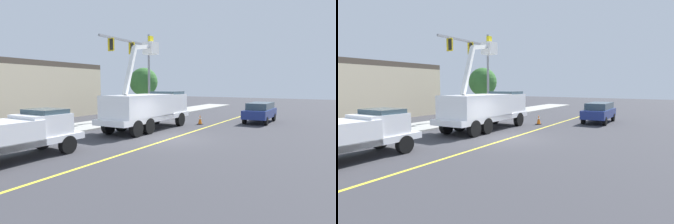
% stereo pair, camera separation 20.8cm
% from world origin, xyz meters
% --- Properties ---
extents(ground, '(120.00, 120.00, 0.00)m').
position_xyz_m(ground, '(0.00, 0.00, 0.00)').
color(ground, '#38383D').
extents(sidewalk_far_side, '(60.10, 7.99, 0.12)m').
position_xyz_m(sidewalk_far_side, '(-0.59, 8.07, 0.06)').
color(sidewalk_far_side, '#9E9E99').
rests_on(sidewalk_far_side, ground).
extents(lane_centre_stripe, '(49.88, 3.83, 0.01)m').
position_xyz_m(lane_centre_stripe, '(0.00, 0.00, 0.00)').
color(lane_centre_stripe, yellow).
rests_on(lane_centre_stripe, ground).
extents(utility_bucket_truck, '(8.36, 3.10, 6.84)m').
position_xyz_m(utility_bucket_truck, '(2.17, 3.37, 1.61)').
color(utility_bucket_truck, white).
rests_on(utility_bucket_truck, ground).
extents(service_pickup_truck, '(5.74, 2.52, 2.06)m').
position_xyz_m(service_pickup_truck, '(-7.67, 2.64, 1.12)').
color(service_pickup_truck, white).
rests_on(service_pickup_truck, ground).
extents(passing_minivan, '(4.93, 2.25, 1.69)m').
position_xyz_m(passing_minivan, '(10.68, -2.02, 0.97)').
color(passing_minivan, navy).
rests_on(passing_minivan, ground).
extents(traffic_cone_mid_front, '(0.40, 0.40, 0.78)m').
position_xyz_m(traffic_cone_mid_front, '(6.61, 1.59, 0.38)').
color(traffic_cone_mid_front, black).
rests_on(traffic_cone_mid_front, ground).
extents(traffic_signal_mast, '(6.66, 0.78, 7.92)m').
position_xyz_m(traffic_signal_mast, '(5.73, 7.51, 5.32)').
color(traffic_signal_mast, gray).
rests_on(traffic_signal_mast, ground).
extents(street_tree_right, '(2.88, 2.88, 4.96)m').
position_xyz_m(street_tree_right, '(8.78, 9.29, 3.50)').
color(street_tree_right, brown).
rests_on(street_tree_right, ground).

